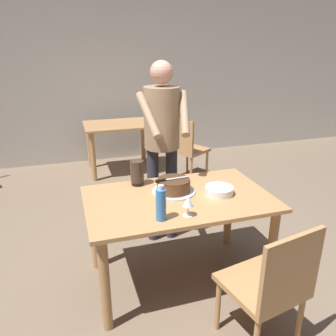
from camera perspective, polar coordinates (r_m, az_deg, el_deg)
name	(u,v)px	position (r m, az deg, el deg)	size (l,w,h in m)	color
ground_plane	(178,277)	(2.98, 1.65, -18.08)	(14.00, 14.00, 0.00)	#7A6651
back_wall	(111,76)	(5.60, -9.68, 15.11)	(10.00, 0.12, 2.70)	#BCB7AD
main_dining_table	(178,211)	(2.63, 1.79, -7.30)	(1.41, 0.86, 0.75)	tan
cake_on_platter	(174,186)	(2.64, 0.97, -3.11)	(0.34, 0.34, 0.11)	silver
cake_knife	(165,180)	(2.59, -0.49, -2.03)	(0.27, 0.04, 0.02)	silver
plate_stack	(219,190)	(2.64, 8.67, -3.79)	(0.22, 0.22, 0.06)	white
wine_glass_near	(188,202)	(2.27, 3.44, -5.79)	(0.08, 0.08, 0.14)	silver
water_bottle	(161,204)	(2.22, -1.21, -6.13)	(0.07, 0.07, 0.25)	#387AC6
hurricane_lamp	(137,173)	(2.76, -5.26, -0.79)	(0.11, 0.11, 0.21)	black
person_cutting_cake	(162,134)	(3.06, -1.00, 5.71)	(0.47, 0.56, 1.72)	#2D2D38
chair_near_side	(271,284)	(2.23, 17.03, -18.35)	(0.52, 0.52, 0.90)	tan
background_table	(119,134)	(5.05, -8.28, 5.67)	(1.00, 0.70, 0.74)	tan
background_chair_1	(186,147)	(4.69, 3.08, 3.61)	(0.60, 0.60, 0.90)	tan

